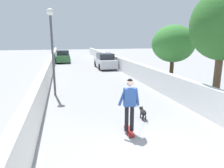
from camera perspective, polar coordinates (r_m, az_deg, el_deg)
The scene contains 11 objects.
ground_plane at distance 18.83m, azimuth -6.77°, elevation 3.25°, with size 80.00×80.00×0.00m, color gray.
wall_left at distance 16.65m, azimuth -17.20°, elevation 3.85°, with size 48.00×0.30×1.33m, color silver.
fence_right at distance 17.52m, azimuth 4.71°, elevation 4.62°, with size 48.00×0.30×1.23m, color white.
tree_right_near at distance 13.84m, azimuth 16.79°, elevation 10.73°, with size 2.73×2.73×3.91m.
tree_right_mid at distance 9.98m, azimuth 28.74°, elevation 14.22°, with size 2.71×2.71×5.10m.
lamp_post at distance 11.29m, azimuth -16.56°, elevation 12.33°, with size 0.36×0.36×4.55m.
skateboard at distance 6.92m, azimuth 4.80°, elevation -13.01°, with size 0.81×0.26×0.08m.
person_skateboarder at distance 6.54m, azimuth 4.97°, elevation -4.71°, with size 0.25×0.71×1.76m.
dog at distance 8.03m, azimuth 8.66°, elevation -7.81°, with size 1.35×1.04×1.06m.
car_near at distance 21.36m, azimuth -1.94°, elevation 6.39°, with size 4.20×1.80×1.54m.
car_far at distance 27.45m, azimuth -13.61°, elevation 7.45°, with size 4.11×1.80×1.54m.
Camera 1 is at (-4.44, 2.26, 3.07)m, focal length 32.59 mm.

